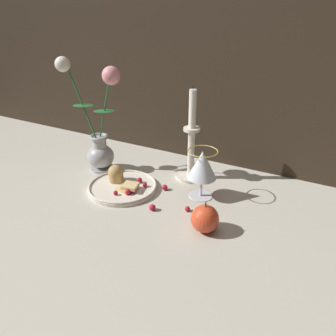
{
  "coord_description": "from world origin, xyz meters",
  "views": [
    {
      "loc": [
        0.48,
        -0.73,
        0.53
      ],
      "look_at": [
        0.08,
        0.02,
        0.1
      ],
      "focal_mm": 35.0,
      "sensor_mm": 36.0,
      "label": 1
    }
  ],
  "objects_px": {
    "wine_glass": "(202,166)",
    "vase": "(99,135)",
    "apple_beside_vase": "(205,219)",
    "candlestick": "(191,149)",
    "plate_with_pastries": "(121,185)"
  },
  "relations": [
    {
      "from": "plate_with_pastries",
      "to": "candlestick",
      "type": "distance_m",
      "value": 0.25
    },
    {
      "from": "plate_with_pastries",
      "to": "wine_glass",
      "type": "relative_size",
      "value": 1.45
    },
    {
      "from": "wine_glass",
      "to": "apple_beside_vase",
      "type": "height_order",
      "value": "wine_glass"
    },
    {
      "from": "wine_glass",
      "to": "apple_beside_vase",
      "type": "relative_size",
      "value": 1.78
    },
    {
      "from": "vase",
      "to": "candlestick",
      "type": "relative_size",
      "value": 1.24
    },
    {
      "from": "candlestick",
      "to": "apple_beside_vase",
      "type": "height_order",
      "value": "candlestick"
    },
    {
      "from": "wine_glass",
      "to": "vase",
      "type": "bearing_deg",
      "value": 179.76
    },
    {
      "from": "vase",
      "to": "candlestick",
      "type": "height_order",
      "value": "vase"
    },
    {
      "from": "plate_with_pastries",
      "to": "apple_beside_vase",
      "type": "bearing_deg",
      "value": -13.82
    },
    {
      "from": "plate_with_pastries",
      "to": "apple_beside_vase",
      "type": "xyz_separation_m",
      "value": [
        0.32,
        -0.08,
        0.02
      ]
    },
    {
      "from": "wine_glass",
      "to": "apple_beside_vase",
      "type": "xyz_separation_m",
      "value": [
        0.08,
        -0.16,
        -0.06
      ]
    },
    {
      "from": "vase",
      "to": "candlestick",
      "type": "distance_m",
      "value": 0.32
    },
    {
      "from": "apple_beside_vase",
      "to": "candlestick",
      "type": "bearing_deg",
      "value": 121.68
    },
    {
      "from": "wine_glass",
      "to": "candlestick",
      "type": "xyz_separation_m",
      "value": [
        -0.08,
        0.1,
        0.0
      ]
    },
    {
      "from": "plate_with_pastries",
      "to": "apple_beside_vase",
      "type": "relative_size",
      "value": 2.57
    }
  ]
}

